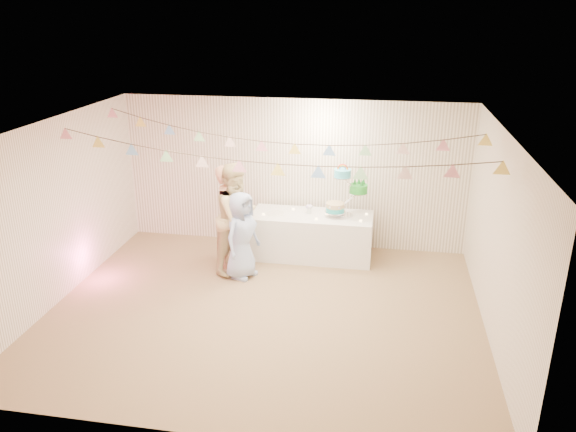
% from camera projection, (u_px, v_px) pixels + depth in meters
% --- Properties ---
extents(floor, '(6.00, 6.00, 0.00)m').
position_uv_depth(floor, '(264.00, 311.00, 7.91)').
color(floor, olive).
rests_on(floor, ground).
extents(ceiling, '(6.00, 6.00, 0.00)m').
position_uv_depth(ceiling, '(261.00, 128.00, 7.00)').
color(ceiling, white).
rests_on(ceiling, ground).
extents(back_wall, '(6.00, 6.00, 0.00)m').
position_uv_depth(back_wall, '(293.00, 174.00, 9.76)').
color(back_wall, white).
rests_on(back_wall, ground).
extents(front_wall, '(6.00, 6.00, 0.00)m').
position_uv_depth(front_wall, '(205.00, 323.00, 5.15)').
color(front_wall, white).
rests_on(front_wall, ground).
extents(left_wall, '(5.00, 5.00, 0.00)m').
position_uv_depth(left_wall, '(56.00, 212.00, 7.93)').
color(left_wall, white).
rests_on(left_wall, ground).
extents(right_wall, '(5.00, 5.00, 0.00)m').
position_uv_depth(right_wall, '(499.00, 240.00, 6.97)').
color(right_wall, white).
rests_on(right_wall, ground).
extents(table, '(2.02, 0.81, 0.76)m').
position_uv_depth(table, '(312.00, 236.00, 9.52)').
color(table, white).
rests_on(table, floor).
extents(cake_stand, '(0.74, 0.44, 0.83)m').
position_uv_depth(cake_stand, '(346.00, 192.00, 9.20)').
color(cake_stand, silver).
rests_on(cake_stand, table).
extents(cake_bottom, '(0.31, 0.31, 0.15)m').
position_uv_depth(cake_bottom, '(336.00, 212.00, 9.29)').
color(cake_bottom, '#25AFAE').
rests_on(cake_bottom, cake_stand).
extents(cake_middle, '(0.27, 0.27, 0.22)m').
position_uv_depth(cake_middle, '(357.00, 195.00, 9.28)').
color(cake_middle, green).
rests_on(cake_middle, cake_stand).
extents(cake_top_tier, '(0.25, 0.25, 0.19)m').
position_uv_depth(cake_top_tier, '(343.00, 180.00, 9.11)').
color(cake_top_tier, '#47C5DF').
rests_on(cake_top_tier, cake_stand).
extents(platter, '(0.30, 0.30, 0.02)m').
position_uv_depth(platter, '(275.00, 214.00, 9.44)').
color(platter, white).
rests_on(platter, table).
extents(posy, '(0.14, 0.14, 0.16)m').
position_uv_depth(posy, '(309.00, 210.00, 9.42)').
color(posy, white).
rests_on(posy, table).
extents(person_adult_a, '(0.41, 0.62, 1.70)m').
position_uv_depth(person_adult_a, '(230.00, 216.00, 9.07)').
color(person_adult_a, tan).
rests_on(person_adult_a, floor).
extents(person_adult_b, '(0.95, 1.06, 1.79)m').
position_uv_depth(person_adult_b, '(237.00, 218.00, 8.85)').
color(person_adult_b, '#D7BD84').
rests_on(person_adult_b, floor).
extents(person_child, '(0.69, 0.81, 1.40)m').
position_uv_depth(person_child, '(242.00, 235.00, 8.70)').
color(person_child, '#9EB3DF').
rests_on(person_child, floor).
extents(bunting_back, '(5.60, 1.10, 0.40)m').
position_uv_depth(bunting_back, '(278.00, 130.00, 8.10)').
color(bunting_back, pink).
rests_on(bunting_back, ceiling).
extents(bunting_front, '(5.60, 0.90, 0.36)m').
position_uv_depth(bunting_front, '(258.00, 154.00, 6.91)').
color(bunting_front, '#72A5E5').
rests_on(bunting_front, ceiling).
extents(tealight_0, '(0.04, 0.04, 0.03)m').
position_uv_depth(tealight_0, '(263.00, 214.00, 9.37)').
color(tealight_0, '#FFD88C').
rests_on(tealight_0, table).
extents(tealight_1, '(0.04, 0.04, 0.03)m').
position_uv_depth(tealight_1, '(293.00, 209.00, 9.60)').
color(tealight_1, '#FFD88C').
rests_on(tealight_1, table).
extents(tealight_2, '(0.04, 0.04, 0.03)m').
position_uv_depth(tealight_2, '(316.00, 219.00, 9.16)').
color(tealight_2, '#FFD88C').
rests_on(tealight_2, table).
extents(tealight_3, '(0.04, 0.04, 0.03)m').
position_uv_depth(tealight_3, '(334.00, 211.00, 9.53)').
color(tealight_3, '#FFD88C').
rests_on(tealight_3, table).
extents(tealight_4, '(0.04, 0.04, 0.03)m').
position_uv_depth(tealight_4, '(361.00, 221.00, 9.08)').
color(tealight_4, '#FFD88C').
rests_on(tealight_4, table).
extents(tealight_5, '(0.04, 0.04, 0.03)m').
position_uv_depth(tealight_5, '(367.00, 214.00, 9.37)').
color(tealight_5, '#FFD88C').
rests_on(tealight_5, table).
extents(tealight_6, '(0.04, 0.04, 0.03)m').
position_uv_depth(tealight_6, '(327.00, 214.00, 9.38)').
color(tealight_6, '#FFD88C').
rests_on(tealight_6, table).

